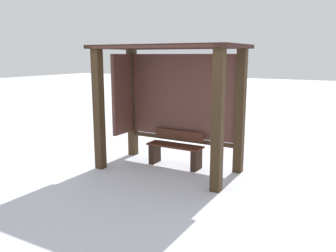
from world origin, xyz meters
TOP-DOWN VIEW (x-y plane):
  - ground_plane at (0.00, 0.00)m, footprint 60.00×60.00m
  - bus_shelter at (-0.11, 0.21)m, footprint 2.93×1.53m
  - bench_left_inside at (0.00, 0.32)m, footprint 1.21×0.39m

SIDE VIEW (x-z plane):
  - ground_plane at x=0.00m, z-range 0.00..0.00m
  - bench_left_inside at x=0.00m, z-range -0.03..0.72m
  - bus_shelter at x=-0.11m, z-range 0.45..2.97m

